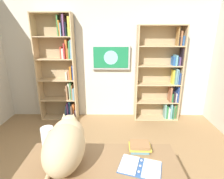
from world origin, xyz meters
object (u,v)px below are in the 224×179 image
object	(u,v)px
paper_towel_roll	(48,140)
desk_book_stack	(140,147)
bookshelf_right	(61,69)
bookshelf_left	(163,78)
wall_mounted_tv	(111,57)
open_binder	(140,167)
cat	(66,143)

from	to	relation	value
paper_towel_roll	desk_book_stack	xyz separation A→B (m)	(-0.82, -0.03, -0.08)
bookshelf_right	paper_towel_roll	distance (m)	2.34
bookshelf_left	wall_mounted_tv	distance (m)	1.19
desk_book_stack	open_binder	bearing A→B (deg)	83.60
bookshelf_right	desk_book_stack	bearing A→B (deg)	120.77
paper_towel_roll	open_binder	bearing A→B (deg)	166.21
bookshelf_right	wall_mounted_tv	xyz separation A→B (m)	(-1.04, -0.08, 0.23)
desk_book_stack	paper_towel_roll	bearing A→B (deg)	1.93
open_binder	desk_book_stack	world-z (taller)	desk_book_stack
cat	paper_towel_roll	bearing A→B (deg)	-36.24
cat	open_binder	bearing A→B (deg)	175.42
paper_towel_roll	desk_book_stack	world-z (taller)	paper_towel_roll
paper_towel_roll	desk_book_stack	distance (m)	0.82
desk_book_stack	bookshelf_right	bearing A→B (deg)	-59.23
bookshelf_right	wall_mounted_tv	bearing A→B (deg)	-175.39
wall_mounted_tv	desk_book_stack	world-z (taller)	wall_mounted_tv
bookshelf_left	desk_book_stack	size ratio (longest dim) A/B	9.88
wall_mounted_tv	desk_book_stack	xyz separation A→B (m)	(-0.30, 2.33, -0.52)
wall_mounted_tv	desk_book_stack	distance (m)	2.41
bookshelf_right	cat	xyz separation A→B (m)	(-0.72, 2.42, -0.13)
wall_mounted_tv	cat	size ratio (longest dim) A/B	1.21
bookshelf_left	open_binder	distance (m)	2.61
bookshelf_right	paper_towel_roll	size ratio (longest dim) A/B	9.11
open_binder	wall_mounted_tv	bearing A→B (deg)	-83.80
open_binder	desk_book_stack	distance (m)	0.23
bookshelf_right	paper_towel_roll	world-z (taller)	bookshelf_right
wall_mounted_tv	open_binder	distance (m)	2.62
open_binder	paper_towel_roll	distance (m)	0.83
cat	open_binder	size ratio (longest dim) A/B	1.72
cat	open_binder	distance (m)	0.62
bookshelf_left	bookshelf_right	size ratio (longest dim) A/B	0.90
cat	bookshelf_left	bearing A→B (deg)	-120.35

